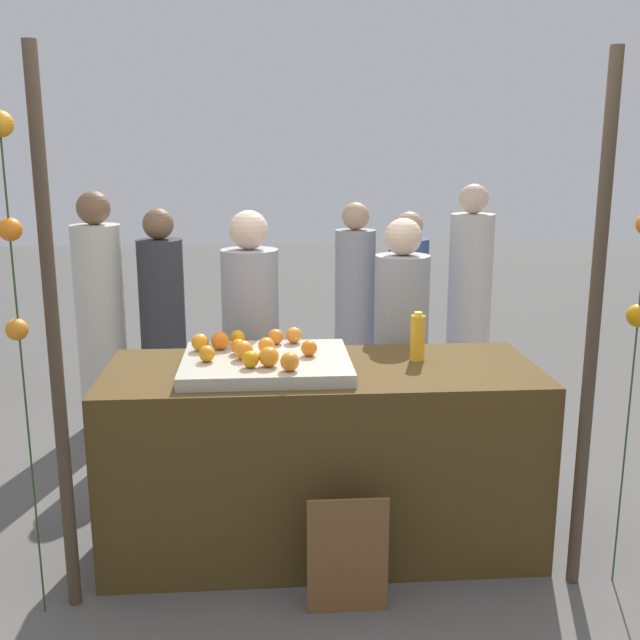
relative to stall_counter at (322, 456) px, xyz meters
name	(u,v)px	position (x,y,z in m)	size (l,w,h in m)	color
ground_plane	(322,540)	(0.00, 0.00, -0.46)	(24.00, 24.00, 0.00)	#565451
stall_counter	(322,456)	(0.00, 0.00, 0.00)	(2.08, 0.81, 0.91)	#4C3819
orange_tray	(266,363)	(-0.27, -0.01, 0.49)	(0.79, 0.64, 0.06)	#B2AD99
orange_0	(309,348)	(-0.06, 0.00, 0.56)	(0.08, 0.08, 0.08)	orange
orange_1	(200,342)	(-0.59, 0.13, 0.56)	(0.08, 0.08, 0.08)	orange
orange_2	(220,341)	(-0.49, 0.15, 0.56)	(0.09, 0.09, 0.09)	orange
orange_3	(269,357)	(-0.26, -0.16, 0.56)	(0.09, 0.09, 0.09)	orange
orange_4	(238,337)	(-0.41, 0.24, 0.55)	(0.07, 0.07, 0.07)	orange
orange_5	(266,346)	(-0.27, 0.06, 0.56)	(0.08, 0.08, 0.08)	orange
orange_6	(290,362)	(-0.16, -0.24, 0.56)	(0.09, 0.09, 0.09)	orange
orange_7	(207,354)	(-0.54, -0.06, 0.55)	(0.08, 0.08, 0.08)	orange
orange_8	(238,346)	(-0.40, 0.06, 0.55)	(0.07, 0.07, 0.07)	orange
orange_9	(243,350)	(-0.37, -0.04, 0.56)	(0.09, 0.09, 0.09)	orange
orange_10	(250,359)	(-0.34, -0.17, 0.56)	(0.08, 0.08, 0.08)	orange
orange_11	(294,335)	(-0.13, 0.25, 0.56)	(0.08, 0.08, 0.08)	orange
orange_12	(276,337)	(-0.22, 0.23, 0.56)	(0.08, 0.08, 0.08)	orange
juice_bottle	(418,337)	(0.48, 0.10, 0.57)	(0.07, 0.07, 0.24)	#F8A524
chalkboard_sign	(348,556)	(0.06, -0.59, -0.20)	(0.34, 0.03, 0.53)	brown
vendor_left	(252,361)	(-0.35, 0.72, 0.29)	(0.32, 0.32, 1.61)	#99999E
vendor_right	(400,361)	(0.51, 0.72, 0.27)	(0.31, 0.31, 1.56)	#99999E
crowd_person_0	(355,309)	(0.42, 2.20, 0.26)	(0.31, 0.31, 1.54)	#99999E
crowd_person_1	(101,322)	(-1.40, 1.68, 0.32)	(0.33, 0.33, 1.66)	beige
crowd_person_2	(469,300)	(1.32, 2.19, 0.32)	(0.34, 0.34, 1.68)	beige
crowd_person_3	(407,317)	(0.80, 2.01, 0.24)	(0.30, 0.30, 1.49)	#384C8C
crowd_person_4	(163,329)	(-0.98, 1.66, 0.26)	(0.31, 0.31, 1.55)	#333338
canopy_post_left	(54,345)	(-1.12, -0.44, 0.71)	(0.06, 0.06, 2.33)	#473828
canopy_post_right	(593,335)	(1.12, -0.44, 0.71)	(0.06, 0.06, 2.33)	#473828
garland_strand_left	(9,225)	(-1.24, -0.49, 1.20)	(0.10, 0.11, 2.13)	#2D4C23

